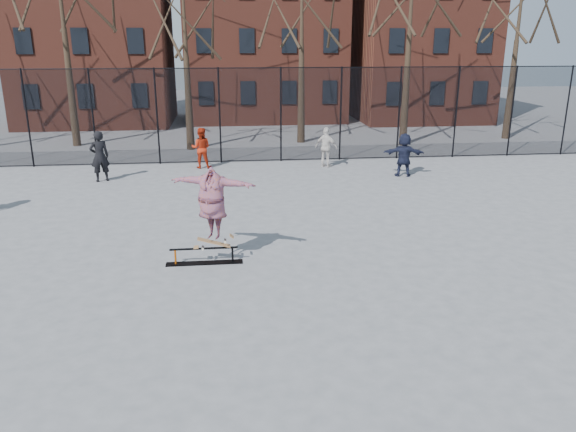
{
  "coord_description": "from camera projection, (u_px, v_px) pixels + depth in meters",
  "views": [
    {
      "loc": [
        -1.18,
        -11.04,
        5.1
      ],
      "look_at": [
        0.22,
        1.5,
        1.11
      ],
      "focal_mm": 35.0,
      "sensor_mm": 36.0,
      "label": 1
    }
  ],
  "objects": [
    {
      "name": "ground",
      "position": [
        286.0,
        286.0,
        12.12
      ],
      "size": [
        100.0,
        100.0,
        0.0
      ],
      "primitive_type": "plane",
      "color": "slate"
    },
    {
      "name": "fence",
      "position": [
        252.0,
        114.0,
        23.82
      ],
      "size": [
        34.03,
        0.07,
        4.0
      ],
      "color": "black",
      "rests_on": "ground"
    },
    {
      "name": "skater",
      "position": [
        212.0,
        209.0,
        12.98
      ],
      "size": [
        2.15,
        1.3,
        1.7
      ],
      "primitive_type": "imported",
      "rotation": [
        0.0,
        0.0,
        -0.38
      ],
      "color": "#553C97",
      "rests_on": "skateboard"
    },
    {
      "name": "bystander_red",
      "position": [
        201.0,
        148.0,
        23.01
      ],
      "size": [
        0.87,
        0.71,
        1.66
      ],
      "primitive_type": "imported",
      "rotation": [
        0.0,
        0.0,
        3.03
      ],
      "color": "#B1270F",
      "rests_on": "ground"
    },
    {
      "name": "rowhouses",
      "position": [
        252.0,
        23.0,
        35.01
      ],
      "size": [
        29.0,
        7.0,
        13.0
      ],
      "color": "brown",
      "rests_on": "ground"
    },
    {
      "name": "bystander_black",
      "position": [
        100.0,
        156.0,
        20.8
      ],
      "size": [
        0.81,
        0.69,
        1.9
      ],
      "primitive_type": "imported",
      "rotation": [
        0.0,
        0.0,
        3.54
      ],
      "color": "black",
      "rests_on": "ground"
    },
    {
      "name": "bystander_navy",
      "position": [
        404.0,
        155.0,
        21.63
      ],
      "size": [
        1.63,
        0.82,
        1.68
      ],
      "primitive_type": "imported",
      "rotation": [
        0.0,
        0.0,
        2.93
      ],
      "color": "#1B2037",
      "rests_on": "ground"
    },
    {
      "name": "bystander_white",
      "position": [
        326.0,
        147.0,
        23.17
      ],
      "size": [
        1.03,
        0.87,
        1.65
      ],
      "primitive_type": "imported",
      "rotation": [
        0.0,
        0.0,
        2.56
      ],
      "color": "silver",
      "rests_on": "ground"
    },
    {
      "name": "skate_rail",
      "position": [
        204.0,
        257.0,
        13.32
      ],
      "size": [
        1.81,
        0.28,
        0.4
      ],
      "color": "black",
      "rests_on": "ground"
    },
    {
      "name": "skateboard",
      "position": [
        214.0,
        245.0,
        13.25
      ],
      "size": [
        0.86,
        0.2,
        0.1
      ],
      "primitive_type": null,
      "color": "olive",
      "rests_on": "skate_rail"
    }
  ]
}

